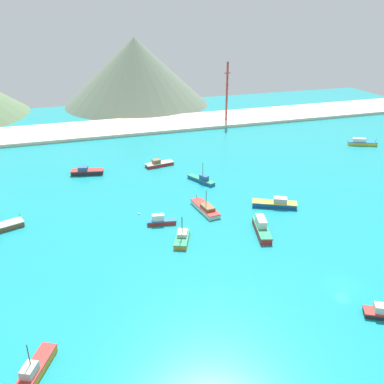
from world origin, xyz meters
The scene contains 15 objects.
ground centered at (0.00, 30.00, -0.25)m, with size 260.00×280.00×0.50m.
fishing_boat_0 centered at (-52.69, -3.81, 0.87)m, with size 6.26×9.31×5.88m.
fishing_boat_1 centered at (58.62, 69.52, 0.96)m, with size 10.23×6.65×2.59m.
fishing_boat_2 centered at (4.27, 33.43, 0.88)m, with size 11.15×7.55×2.54m.
fishing_boat_3 centered at (-13.25, 36.66, 0.73)m, with size 4.28×11.22×5.55m.
fishing_boat_5 centered at (-4.98, 22.73, 1.13)m, with size 5.27×11.01×3.03m.
fishing_boat_6 centered at (-25.40, 33.48, 0.89)m, with size 6.87×3.08×2.45m.
fishing_boat_9 centered at (-38.70, 71.09, 0.87)m, with size 9.90×5.03×2.43m.
fishing_boat_10 centered at (-22.95, 24.57, 0.74)m, with size 5.53×8.00×5.66m.
fishing_boat_11 centered at (-16.37, 71.31, 0.74)m, with size 9.29×4.36×2.27m.
fishing_boat_12 centered at (-7.99, 54.49, 0.76)m, with size 5.82×9.48×5.92m.
buoy_2 centered at (-29.19, 39.90, 0.11)m, with size 0.60×0.60×0.60m.
beach_strip centered at (0.00, 118.96, 0.60)m, with size 247.00×25.28×1.20m, color beige.
hill_central centered at (-4.80, 163.08, 16.24)m, with size 72.18×72.18×32.48m.
radio_tower centered at (24.03, 114.15, 13.01)m, with size 2.55×2.04×25.52m.
Camera 1 is at (-45.56, -51.27, 46.47)m, focal length 39.63 mm.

